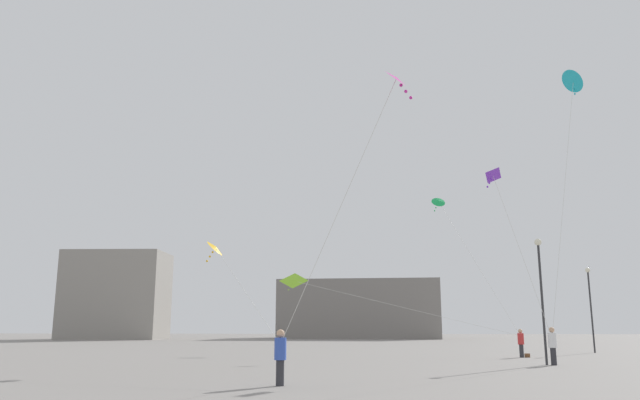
# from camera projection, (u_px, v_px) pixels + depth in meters

# --- Properties ---
(person_in_red) EXTENTS (0.38, 0.38, 1.72)m
(person_in_red) POSITION_uv_depth(u_px,v_px,m) (521.00, 342.00, 37.74)
(person_in_red) COLOR #2D2D33
(person_in_red) RESTS_ON ground_plane
(person_in_blue) EXTENTS (0.39, 0.39, 1.79)m
(person_in_blue) POSITION_uv_depth(u_px,v_px,m) (280.00, 355.00, 19.82)
(person_in_blue) COLOR #2D2D33
(person_in_blue) RESTS_ON ground_plane
(person_in_white) EXTENTS (0.40, 0.40, 1.85)m
(person_in_white) POSITION_uv_depth(u_px,v_px,m) (553.00, 344.00, 30.27)
(person_in_white) COLOR #2D2D33
(person_in_white) RESTS_ON ground_plane
(kite_lime_delta) EXTENTS (15.65, 4.70, 4.27)m
(kite_lime_delta) POSITION_uv_depth(u_px,v_px,m) (298.00, 282.00, 44.11)
(kite_lime_delta) COLOR #8CD12D
(kite_cyan_diamond) EXTENTS (2.91, 1.59, 14.31)m
(kite_cyan_diamond) POSITION_uv_depth(u_px,v_px,m) (573.00, 82.00, 33.20)
(kite_cyan_diamond) COLOR #1EB2C6
(kite_violet_delta) EXTENTS (3.28, 2.12, 8.32)m
(kite_violet_delta) POSITION_uv_depth(u_px,v_px,m) (494.00, 179.00, 30.71)
(kite_violet_delta) COLOR purple
(kite_emerald_diamond) EXTENTS (4.82, 5.03, 9.95)m
(kite_emerald_diamond) POSITION_uv_depth(u_px,v_px,m) (439.00, 203.00, 44.53)
(kite_emerald_diamond) COLOR green
(kite_magenta_delta) EXTENTS (4.39, 3.34, 8.18)m
(kite_magenta_delta) POSITION_uv_depth(u_px,v_px,m) (394.00, 86.00, 18.46)
(kite_magenta_delta) COLOR #D12899
(kite_amber_diamond) EXTENTS (4.97, 8.59, 4.64)m
(kite_amber_diamond) POSITION_uv_depth(u_px,v_px,m) (216.00, 249.00, 28.95)
(kite_amber_diamond) COLOR yellow
(building_left_hall) EXTENTS (14.87, 10.21, 12.81)m
(building_left_hall) POSITION_uv_depth(u_px,v_px,m) (116.00, 295.00, 91.09)
(building_left_hall) COLOR gray
(building_left_hall) RESTS_ON ground_plane
(building_centre_hall) EXTENTS (25.22, 16.64, 9.00)m
(building_centre_hall) POSITION_uv_depth(u_px,v_px,m) (360.00, 310.00, 98.86)
(building_centre_hall) COLOR gray
(building_centre_hall) RESTS_ON ground_plane
(lamppost_east) EXTENTS (0.36, 0.36, 6.17)m
(lamppost_east) POSITION_uv_depth(u_px,v_px,m) (590.00, 297.00, 45.04)
(lamppost_east) COLOR #2D2D30
(lamppost_east) RESTS_ON ground_plane
(lamppost_west) EXTENTS (0.36, 0.36, 6.32)m
(lamppost_west) POSITION_uv_depth(u_px,v_px,m) (541.00, 282.00, 31.04)
(lamppost_west) COLOR #2D2D30
(lamppost_west) RESTS_ON ground_plane
(handbag_beside_flyer) EXTENTS (0.34, 0.18, 0.24)m
(handbag_beside_flyer) POSITION_uv_depth(u_px,v_px,m) (527.00, 355.00, 37.64)
(handbag_beside_flyer) COLOR brown
(handbag_beside_flyer) RESTS_ON ground_plane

